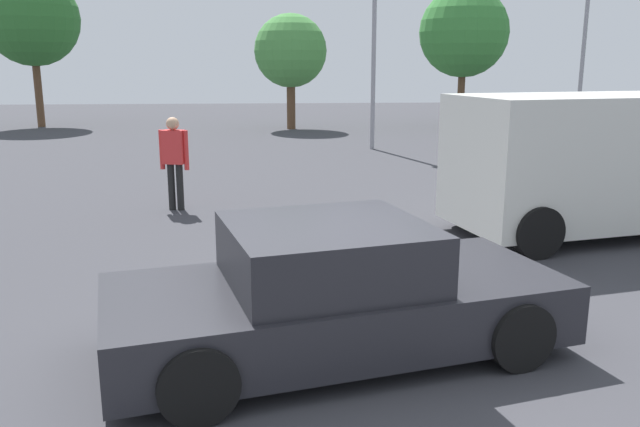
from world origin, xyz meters
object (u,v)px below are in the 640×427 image
object	(u,v)px
sedan_foreground	(334,294)
van_white	(610,159)
light_post_mid	(588,0)
pedestrian	(174,155)
dog	(245,245)
light_post_far	(375,10)

from	to	relation	value
sedan_foreground	van_white	xyz separation A→B (m)	(4.89, 4.17, 0.62)
van_white	light_post_mid	bearing A→B (deg)	54.40
pedestrian	sedan_foreground	bearing A→B (deg)	35.41
sedan_foreground	pedestrian	distance (m)	6.84
dog	pedestrian	bearing A→B (deg)	-151.77
sedan_foreground	dog	xyz separation A→B (m)	(-0.94, 2.90, -0.32)
van_white	light_post_far	distance (m)	11.44
pedestrian	van_white	bearing A→B (deg)	88.09
light_post_far	sedan_foreground	bearing A→B (deg)	-100.46
light_post_far	pedestrian	bearing A→B (deg)	-120.84
dog	van_white	size ratio (longest dim) A/B	0.12
sedan_foreground	van_white	bearing A→B (deg)	26.82
van_white	pedestrian	size ratio (longest dim) A/B	3.08
dog	pedestrian	world-z (taller)	pedestrian
dog	light_post_mid	bearing A→B (deg)	145.90
dog	light_post_far	world-z (taller)	light_post_far
sedan_foreground	light_post_mid	xyz separation A→B (m)	(9.97, 15.74, 4.16)
sedan_foreground	light_post_far	world-z (taller)	light_post_far
dog	light_post_far	xyz separation A→B (m)	(3.70, 12.07, 4.05)
dog	van_white	world-z (taller)	van_white
pedestrian	light_post_mid	size ratio (longest dim) A/B	0.25
dog	pedestrian	distance (m)	3.86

